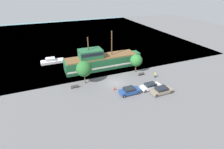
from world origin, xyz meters
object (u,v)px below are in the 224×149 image
at_px(parked_car_curb_mid, 130,91).
at_px(bench_promenade_west, 141,74).
at_px(pirate_ship, 101,61).
at_px(fire_hydrant, 114,89).
at_px(moored_boat_dockside, 52,61).
at_px(parked_car_curb_rear, 162,90).
at_px(pedestrian_walking_near, 155,75).
at_px(parked_car_curb_front, 151,86).
at_px(bench_promenade_east, 75,86).

relative_size(parked_car_curb_mid, bench_promenade_west, 2.78).
relative_size(pirate_ship, fire_hydrant, 27.05).
xyz_separation_m(moored_boat_dockside, parked_car_curb_mid, (13.09, -22.65, 0.16)).
xyz_separation_m(parked_car_curb_mid, parked_car_curb_rear, (6.19, -2.31, -0.02)).
relative_size(parked_car_curb_mid, pedestrian_walking_near, 2.75).
xyz_separation_m(pirate_ship, parked_car_curb_front, (6.24, -14.32, -1.33)).
height_order(parked_car_curb_rear, pedestrian_walking_near, pedestrian_walking_near).
bearing_deg(pedestrian_walking_near, bench_promenade_west, 136.80).
relative_size(pirate_ship, parked_car_curb_rear, 4.62).
bearing_deg(parked_car_curb_mid, moored_boat_dockside, 120.03).
bearing_deg(pirate_ship, parked_car_curb_mid, -85.03).
distance_m(parked_car_curb_mid, fire_hydrant, 3.37).
xyz_separation_m(parked_car_curb_rear, pedestrian_walking_near, (2.71, 6.19, 0.06)).
xyz_separation_m(moored_boat_dockside, parked_car_curb_rear, (19.29, -24.96, 0.14)).
bearing_deg(pedestrian_walking_near, parked_car_curb_front, -134.84).
bearing_deg(fire_hydrant, pirate_ship, 84.66).
distance_m(parked_car_curb_mid, parked_car_curb_rear, 6.61).
xyz_separation_m(pirate_ship, fire_hydrant, (-1.11, -11.88, -1.61)).
distance_m(pirate_ship, parked_car_curb_rear, 18.22).
xyz_separation_m(moored_boat_dockside, pedestrian_walking_near, (22.00, -18.78, 0.19)).
distance_m(parked_car_curb_front, bench_promenade_west, 6.41).
relative_size(moored_boat_dockside, bench_promenade_west, 4.21).
bearing_deg(bench_promenade_east, bench_promenade_west, -0.95).
height_order(pirate_ship, parked_car_curb_mid, pirate_ship).
bearing_deg(moored_boat_dockside, fire_hydrant, -62.07).
distance_m(parked_car_curb_front, bench_promenade_east, 16.26).
bearing_deg(fire_hydrant, parked_car_curb_mid, -45.42).
height_order(moored_boat_dockside, pedestrian_walking_near, moored_boat_dockside).
bearing_deg(fire_hydrant, pedestrian_walking_near, 7.54).
relative_size(fire_hydrant, pedestrian_walking_near, 0.50).
distance_m(pirate_ship, bench_promenade_east, 11.77).
bearing_deg(parked_car_curb_front, bench_promenade_west, 76.89).
xyz_separation_m(parked_car_curb_mid, pedestrian_walking_near, (8.91, 3.88, 0.04)).
xyz_separation_m(moored_boat_dockside, parked_car_curb_front, (18.09, -22.71, 0.13)).
xyz_separation_m(parked_car_curb_mid, bench_promenade_west, (6.45, 6.18, -0.29)).
relative_size(parked_car_curb_mid, parked_car_curb_rear, 0.93).
relative_size(moored_boat_dockside, parked_car_curb_mid, 1.52).
height_order(parked_car_curb_mid, fire_hydrant, parked_car_curb_mid).
bearing_deg(parked_car_curb_front, pedestrian_walking_near, 45.16).
bearing_deg(parked_car_curb_mid, bench_promenade_east, 146.90).
bearing_deg(pedestrian_walking_near, parked_car_curb_mid, -156.48).
bearing_deg(pedestrian_walking_near, fire_hydrant, -172.46).
xyz_separation_m(parked_car_curb_mid, fire_hydrant, (-2.35, 2.39, -0.31)).
distance_m(parked_car_curb_rear, bench_promenade_west, 8.50).
relative_size(moored_boat_dockside, pedestrian_walking_near, 4.17).
xyz_separation_m(pirate_ship, parked_car_curb_rear, (7.43, -16.58, -1.32)).
xyz_separation_m(parked_car_curb_front, bench_promenade_west, (1.45, 6.24, -0.26)).
relative_size(moored_boat_dockside, bench_promenade_east, 3.96).
height_order(parked_car_curb_front, parked_car_curb_rear, parked_car_curb_rear).
bearing_deg(pedestrian_walking_near, moored_boat_dockside, 139.52).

